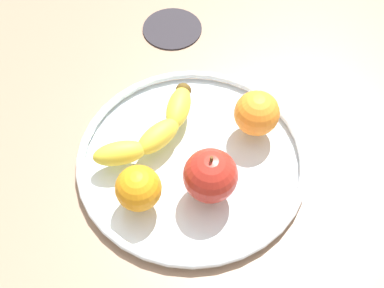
{
  "coord_description": "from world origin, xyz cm",
  "views": [
    {
      "loc": [
        -22.55,
        -33.34,
        63.79
      ],
      "look_at": [
        0.0,
        0.0,
        4.8
      ],
      "focal_mm": 47.76,
      "sensor_mm": 36.0,
      "label": 1
    }
  ],
  "objects_px": {
    "banana": "(154,130)",
    "orange_front_left": "(257,113)",
    "apple": "(210,176)",
    "ambient_coaster": "(172,28)",
    "fruit_bowl": "(192,159)",
    "orange_center": "(138,188)"
  },
  "relations": [
    {
      "from": "banana",
      "to": "orange_front_left",
      "type": "distance_m",
      "value": 0.15
    },
    {
      "from": "apple",
      "to": "ambient_coaster",
      "type": "relative_size",
      "value": 0.78
    },
    {
      "from": "fruit_bowl",
      "to": "orange_center",
      "type": "distance_m",
      "value": 0.11
    },
    {
      "from": "banana",
      "to": "fruit_bowl",
      "type": "bearing_deg",
      "value": -76.49
    },
    {
      "from": "orange_center",
      "to": "apple",
      "type": "bearing_deg",
      "value": -24.63
    },
    {
      "from": "ambient_coaster",
      "to": "banana",
      "type": "bearing_deg",
      "value": -128.68
    },
    {
      "from": "apple",
      "to": "orange_front_left",
      "type": "xyz_separation_m",
      "value": [
        0.12,
        0.05,
        -0.0
      ]
    },
    {
      "from": "apple",
      "to": "orange_front_left",
      "type": "relative_size",
      "value": 1.23
    },
    {
      "from": "fruit_bowl",
      "to": "banana",
      "type": "relative_size",
      "value": 1.71
    },
    {
      "from": "banana",
      "to": "orange_center",
      "type": "xyz_separation_m",
      "value": [
        -0.07,
        -0.08,
        0.01
      ]
    },
    {
      "from": "fruit_bowl",
      "to": "ambient_coaster",
      "type": "bearing_deg",
      "value": 63.08
    },
    {
      "from": "banana",
      "to": "orange_center",
      "type": "distance_m",
      "value": 0.11
    },
    {
      "from": "banana",
      "to": "apple",
      "type": "xyz_separation_m",
      "value": [
        0.02,
        -0.12,
        0.02
      ]
    },
    {
      "from": "banana",
      "to": "ambient_coaster",
      "type": "height_order",
      "value": "banana"
    },
    {
      "from": "orange_center",
      "to": "ambient_coaster",
      "type": "relative_size",
      "value": 0.59
    },
    {
      "from": "banana",
      "to": "apple",
      "type": "bearing_deg",
      "value": -93.5
    },
    {
      "from": "orange_front_left",
      "to": "ambient_coaster",
      "type": "xyz_separation_m",
      "value": [
        0.02,
        0.26,
        -0.05
      ]
    },
    {
      "from": "orange_front_left",
      "to": "orange_center",
      "type": "distance_m",
      "value": 0.21
    },
    {
      "from": "banana",
      "to": "orange_front_left",
      "type": "xyz_separation_m",
      "value": [
        0.13,
        -0.07,
        0.02
      ]
    },
    {
      "from": "apple",
      "to": "orange_center",
      "type": "bearing_deg",
      "value": 155.37
    },
    {
      "from": "ambient_coaster",
      "to": "orange_front_left",
      "type": "bearing_deg",
      "value": -94.67
    },
    {
      "from": "fruit_bowl",
      "to": "banana",
      "type": "xyz_separation_m",
      "value": [
        -0.03,
        0.06,
        0.03
      ]
    }
  ]
}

